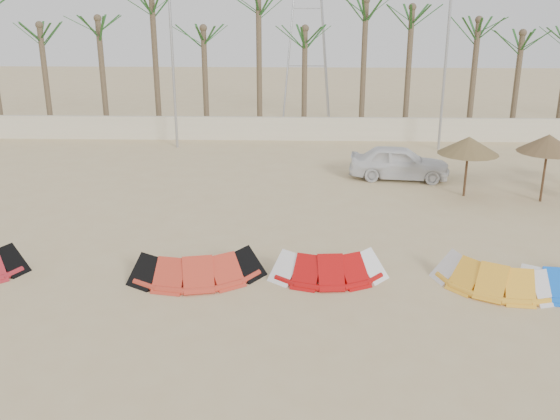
{
  "coord_description": "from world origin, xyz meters",
  "views": [
    {
      "loc": [
        0.6,
        -12.72,
        7.75
      ],
      "look_at": [
        0.0,
        6.0,
        1.3
      ],
      "focal_mm": 40.0,
      "sensor_mm": 36.0,
      "label": 1
    }
  ],
  "objects_px": {
    "kite_red_mid": "(199,262)",
    "kite_orange": "(492,271)",
    "car": "(399,162)",
    "parasol_left": "(469,145)",
    "kite_red_right": "(328,262)",
    "parasol_mid": "(548,143)"
  },
  "relations": [
    {
      "from": "kite_red_mid",
      "to": "kite_red_right",
      "type": "bearing_deg",
      "value": 2.18
    },
    {
      "from": "kite_red_mid",
      "to": "parasol_left",
      "type": "bearing_deg",
      "value": 39.59
    },
    {
      "from": "parasol_left",
      "to": "car",
      "type": "bearing_deg",
      "value": 133.0
    },
    {
      "from": "car",
      "to": "parasol_left",
      "type": "bearing_deg",
      "value": -129.65
    },
    {
      "from": "kite_red_mid",
      "to": "kite_orange",
      "type": "distance_m",
      "value": 8.36
    },
    {
      "from": "parasol_left",
      "to": "car",
      "type": "xyz_separation_m",
      "value": [
        -2.3,
        2.46,
        -1.36
      ]
    },
    {
      "from": "kite_red_mid",
      "to": "parasol_mid",
      "type": "xyz_separation_m",
      "value": [
        12.5,
        7.34,
        1.93
      ]
    },
    {
      "from": "parasol_left",
      "to": "kite_orange",
      "type": "bearing_deg",
      "value": -98.7
    },
    {
      "from": "kite_orange",
      "to": "car",
      "type": "distance_m",
      "value": 10.86
    },
    {
      "from": "parasol_mid",
      "to": "kite_orange",
      "type": "bearing_deg",
      "value": -118.26
    },
    {
      "from": "kite_orange",
      "to": "car",
      "type": "xyz_separation_m",
      "value": [
        -1.02,
        10.8,
        0.33
      ]
    },
    {
      "from": "parasol_mid",
      "to": "kite_red_right",
      "type": "bearing_deg",
      "value": -140.51
    },
    {
      "from": "kite_red_mid",
      "to": "kite_red_right",
      "type": "height_order",
      "value": "same"
    },
    {
      "from": "kite_orange",
      "to": "car",
      "type": "height_order",
      "value": "car"
    },
    {
      "from": "kite_red_mid",
      "to": "kite_red_right",
      "type": "relative_size",
      "value": 1.17
    },
    {
      "from": "kite_red_mid",
      "to": "car",
      "type": "relative_size",
      "value": 0.9
    },
    {
      "from": "kite_red_mid",
      "to": "car",
      "type": "bearing_deg",
      "value": 54.89
    },
    {
      "from": "kite_red_right",
      "to": "kite_orange",
      "type": "height_order",
      "value": "same"
    },
    {
      "from": "parasol_mid",
      "to": "car",
      "type": "xyz_separation_m",
      "value": [
        -5.17,
        3.09,
        -1.6
      ]
    },
    {
      "from": "car",
      "to": "parasol_mid",
      "type": "bearing_deg",
      "value": -113.52
    },
    {
      "from": "kite_red_right",
      "to": "parasol_mid",
      "type": "height_order",
      "value": "parasol_mid"
    },
    {
      "from": "kite_red_right",
      "to": "kite_orange",
      "type": "bearing_deg",
      "value": -6.43
    }
  ]
}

